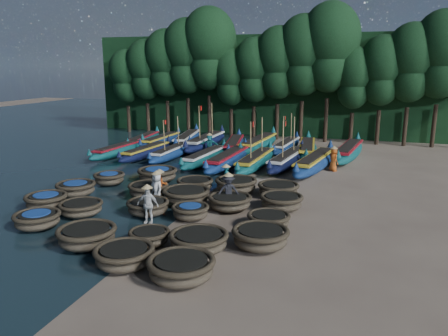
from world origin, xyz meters
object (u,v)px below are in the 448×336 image
(fisherman_0, at_px, (157,188))
(coracle_6, at_px, (87,236))
(coracle_16, at_px, (148,190))
(coracle_17, at_px, (186,195))
(coracle_20, at_px, (109,178))
(coracle_23, at_px, (236,185))
(long_boat_6, at_px, (255,161))
(long_boat_2, at_px, (146,152))
(long_boat_4, at_px, (205,157))
(coracle_10, at_px, (46,201))
(long_boat_9, at_px, (144,140))
(long_boat_12, at_px, (206,142))
(coracle_21, at_px, (157,174))
(coracle_11, at_px, (81,208))
(fisherman_2, at_px, (160,184))
(coracle_7, at_px, (149,237))
(long_boat_10, at_px, (161,141))
(fisherman_1, at_px, (226,178))
(fisherman_6, at_px, (334,158))
(coracle_9, at_px, (260,237))
(coracle_3, at_px, (124,256))
(long_boat_11, at_px, (187,139))
(coracle_19, at_px, (281,201))
(long_boat_16, at_px, (307,150))
(coracle_5, at_px, (37,219))
(long_boat_14, at_px, (259,144))
(long_boat_15, at_px, (286,146))
(long_boat_17, at_px, (349,152))
(long_boat_7, at_px, (287,160))
(long_boat_3, at_px, (172,152))
(long_boat_1, at_px, (119,150))
(coracle_4, at_px, (181,268))
(long_boat_13, at_px, (234,145))
(coracle_18, at_px, (230,202))
(coracle_8, at_px, (199,241))
(coracle_14, at_px, (269,220))
(fisherman_4, at_px, (148,204))
(coracle_12, at_px, (148,207))
(long_boat_8, at_px, (315,162))
(coracle_13, at_px, (190,211))
(fisherman_5, at_px, (210,144))
(long_boat_5, at_px, (228,159))

(fisherman_0, bearing_deg, coracle_6, -56.21)
(coracle_16, xyz_separation_m, coracle_17, (2.39, -0.41, 0.02))
(coracle_20, distance_m, coracle_23, 7.72)
(long_boat_6, relative_size, fisherman_0, 4.24)
(long_boat_2, relative_size, long_boat_4, 0.96)
(coracle_10, bearing_deg, long_boat_9, 102.62)
(long_boat_4, height_order, long_boat_12, long_boat_12)
(coracle_10, height_order, coracle_21, coracle_21)
(coracle_11, xyz_separation_m, fisherman_2, (2.51, 3.41, 0.47))
(coracle_7, xyz_separation_m, long_boat_10, (-9.13, 20.09, 0.14))
(fisherman_1, relative_size, fisherman_6, 0.99)
(coracle_9, bearing_deg, coracle_6, -163.51)
(coracle_3, distance_m, long_boat_11, 24.28)
(coracle_19, height_order, long_boat_16, long_boat_16)
(coracle_5, relative_size, fisherman_1, 1.38)
(long_boat_14, relative_size, long_boat_15, 1.25)
(long_boat_17, bearing_deg, long_boat_7, -125.99)
(coracle_21, height_order, long_boat_7, long_boat_7)
(coracle_6, height_order, long_boat_3, long_boat_3)
(coracle_5, bearing_deg, long_boat_1, 108.07)
(coracle_4, bearing_deg, long_boat_16, 86.29)
(long_boat_14, xyz_separation_m, long_boat_15, (2.26, 0.44, -0.12))
(long_boat_3, distance_m, long_boat_15, 9.64)
(coracle_19, distance_m, long_boat_13, 15.29)
(long_boat_1, bearing_deg, coracle_20, -58.39)
(coracle_23, bearing_deg, coracle_5, -130.10)
(coracle_10, xyz_separation_m, coracle_18, (8.70, 2.70, -0.03))
(coracle_8, xyz_separation_m, coracle_10, (-9.00, 2.38, 0.02))
(coracle_6, height_order, long_boat_6, long_boat_6)
(coracle_9, distance_m, fisherman_2, 7.97)
(coracle_5, relative_size, long_boat_1, 0.34)
(coracle_11, xyz_separation_m, coracle_14, (8.89, 1.04, 0.01))
(coracle_16, bearing_deg, fisherman_6, 45.87)
(long_boat_4, xyz_separation_m, long_boat_13, (0.68, 5.27, 0.03))
(long_boat_4, height_order, long_boat_16, long_boat_16)
(long_boat_6, height_order, long_boat_14, long_boat_6)
(long_boat_2, height_order, fisherman_4, fisherman_4)
(coracle_17, distance_m, fisherman_4, 3.20)
(coracle_12, xyz_separation_m, coracle_23, (2.97, 4.93, 0.05))
(long_boat_8, bearing_deg, long_boat_13, 154.96)
(coracle_14, distance_m, long_boat_7, 12.06)
(coracle_13, distance_m, fisherman_5, 15.18)
(coracle_16, xyz_separation_m, long_boat_8, (7.92, 9.03, 0.14))
(coracle_20, height_order, fisherman_1, fisherman_1)
(coracle_3, relative_size, long_boat_14, 0.26)
(coracle_21, distance_m, long_boat_10, 12.27)
(coracle_3, relative_size, coracle_6, 1.01)
(coracle_12, distance_m, long_boat_4, 11.24)
(long_boat_1, distance_m, long_boat_17, 17.89)
(coracle_3, relative_size, long_boat_5, 0.28)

